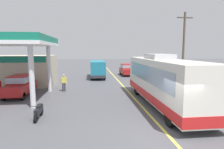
{
  "coord_description": "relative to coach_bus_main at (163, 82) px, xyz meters",
  "views": [
    {
      "loc": [
        -3.57,
        -8.3,
        3.96
      ],
      "look_at": [
        -1.5,
        10.0,
        1.6
      ],
      "focal_mm": 30.21,
      "sensor_mm": 36.0,
      "label": 1
    }
  ],
  "objects": [
    {
      "name": "lane_divider_stripe",
      "position": [
        -1.62,
        10.33,
        -1.72
      ],
      "size": [
        0.16,
        50.0,
        0.01
      ],
      "primitive_type": "cube",
      "color": "#D8CC4C",
      "rests_on": "ground"
    },
    {
      "name": "car_trailing_behind_bus",
      "position": [
        0.47,
        16.52,
        -0.71
      ],
      "size": [
        1.7,
        4.2,
        1.82
      ],
      "color": "maroon",
      "rests_on": "ground"
    },
    {
      "name": "coach_bus_main",
      "position": [
        0.0,
        0.0,
        0.0
      ],
      "size": [
        2.6,
        11.04,
        3.69
      ],
      "color": "silver",
      "rests_on": "ground"
    },
    {
      "name": "motorcycle_parked_forecourt",
      "position": [
        -8.25,
        -1.94,
        -1.28
      ],
      "size": [
        0.55,
        1.8,
        0.92
      ],
      "color": "black",
      "rests_on": "ground"
    },
    {
      "name": "minibus_opposing_lane",
      "position": [
        -4.22,
        14.37,
        -0.25
      ],
      "size": [
        2.04,
        6.13,
        2.44
      ],
      "color": "teal",
      "rests_on": "ground"
    },
    {
      "name": "cyclist_on_shoulder",
      "position": [
        2.77,
        -2.68,
        -0.94
      ],
      "size": [
        0.34,
        1.82,
        1.72
      ],
      "color": "black",
      "rests_on": "ground"
    },
    {
      "name": "pedestrian_near_pump",
      "position": [
        -7.82,
        5.49,
        -0.79
      ],
      "size": [
        0.55,
        0.22,
        1.66
      ],
      "color": "#33333F",
      "rests_on": "ground"
    },
    {
      "name": "ground",
      "position": [
        -1.62,
        15.33,
        -1.72
      ],
      "size": [
        120.0,
        120.0,
        0.0
      ],
      "primitive_type": "plane",
      "color": "#4C4C51"
    },
    {
      "name": "gas_station_roadside",
      "position": [
        -12.9,
        7.17,
        0.91
      ],
      "size": [
        9.1,
        11.95,
        5.1
      ],
      "color": "#147259",
      "rests_on": "ground"
    },
    {
      "name": "car_at_pump",
      "position": [
        -11.38,
        4.07,
        -0.71
      ],
      "size": [
        1.7,
        4.2,
        1.82
      ],
      "color": "maroon",
      "rests_on": "ground"
    },
    {
      "name": "utility_pole_roadside",
      "position": [
        5.17,
        7.29,
        2.53
      ],
      "size": [
        1.8,
        0.24,
        8.13
      ],
      "color": "brown",
      "rests_on": "ground"
    }
  ]
}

